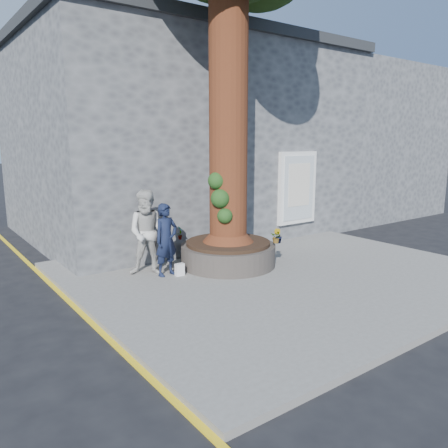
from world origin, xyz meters
TOP-DOWN VIEW (x-y plane):
  - ground at (0.00, 0.00)m, footprint 120.00×120.00m
  - pavement at (1.50, 1.00)m, footprint 9.00×8.00m
  - yellow_line at (-3.05, 1.00)m, footprint 0.10×30.00m
  - stone_shop at (2.50, 7.20)m, footprint 10.30×8.30m
  - neighbour_shop at (10.50, 7.20)m, footprint 6.00×8.00m
  - planter at (0.80, 2.00)m, footprint 2.30×2.30m
  - man at (-0.80, 2.18)m, footprint 0.66×0.49m
  - woman at (-1.10, 2.46)m, footprint 1.19×1.14m
  - shopping_bag at (-0.60, 1.96)m, footprint 0.20×0.12m
  - plant_a at (-0.05, 2.85)m, footprint 0.22×0.23m
  - plant_b at (1.65, 1.15)m, footprint 0.24×0.25m
  - plant_c at (0.65, 2.02)m, footprint 0.24×0.24m
  - plant_d at (1.61, 1.15)m, footprint 0.31×0.33m

SIDE VIEW (x-z plane):
  - ground at x=0.00m, z-range 0.00..0.00m
  - yellow_line at x=-3.05m, z-range 0.00..0.01m
  - pavement at x=1.50m, z-range 0.00..0.12m
  - shopping_bag at x=-0.60m, z-range 0.12..0.40m
  - planter at x=0.80m, z-range 0.11..0.71m
  - plant_d at x=1.61m, z-range 0.72..1.02m
  - plant_c at x=0.65m, z-range 0.72..1.04m
  - plant_b at x=1.65m, z-range 0.72..1.06m
  - plant_a at x=-0.05m, z-range 0.72..1.08m
  - man at x=-0.80m, z-range 0.12..1.76m
  - woman at x=-1.10m, z-range 0.12..2.06m
  - neighbour_shop at x=10.50m, z-range 0.00..6.00m
  - stone_shop at x=2.50m, z-range 0.01..6.31m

